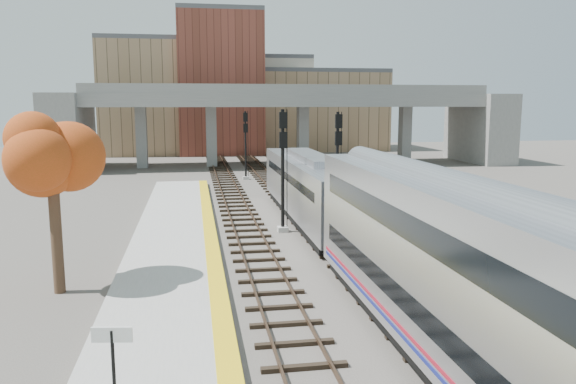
{
  "coord_description": "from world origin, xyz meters",
  "views": [
    {
      "loc": [
        -6.15,
        -21.89,
        7.47
      ],
      "look_at": [
        -0.95,
        8.82,
        2.5
      ],
      "focal_mm": 35.0,
      "sensor_mm": 36.0,
      "label": 1
    }
  ],
  "objects": [
    {
      "name": "ground",
      "position": [
        0.0,
        0.0,
        0.0
      ],
      "size": [
        160.0,
        160.0,
        0.0
      ],
      "primitive_type": "plane",
      "color": "#47423D",
      "rests_on": "ground"
    },
    {
      "name": "platform",
      "position": [
        -7.25,
        0.0,
        0.17
      ],
      "size": [
        4.5,
        60.0,
        0.35
      ],
      "primitive_type": "cube",
      "color": "#9E9E99",
      "rests_on": "ground"
    },
    {
      "name": "yellow_strip",
      "position": [
        -5.35,
        0.0,
        0.35
      ],
      "size": [
        0.7,
        60.0,
        0.01
      ],
      "primitive_type": "cube",
      "color": "yellow",
      "rests_on": "platform"
    },
    {
      "name": "tracks",
      "position": [
        0.93,
        12.5,
        0.08
      ],
      "size": [
        10.7,
        95.0,
        0.25
      ],
      "color": "black",
      "rests_on": "ground"
    },
    {
      "name": "overpass",
      "position": [
        4.92,
        45.0,
        5.81
      ],
      "size": [
        54.0,
        12.0,
        9.5
      ],
      "color": "slate",
      "rests_on": "ground"
    },
    {
      "name": "buildings_far",
      "position": [
        1.26,
        66.57,
        7.88
      ],
      "size": [
        43.0,
        21.0,
        20.6
      ],
      "color": "#9A7A59",
      "rests_on": "ground"
    },
    {
      "name": "parking_lot",
      "position": [
        14.0,
        28.0,
        0.02
      ],
      "size": [
        14.0,
        18.0,
        0.04
      ],
      "primitive_type": "cube",
      "color": "black",
      "rests_on": "ground"
    },
    {
      "name": "locomotive",
      "position": [
        1.0,
        11.98,
        2.28
      ],
      "size": [
        3.02,
        19.05,
        4.1
      ],
      "color": "#A8AAB2",
      "rests_on": "ground"
    },
    {
      "name": "coach",
      "position": [
        1.0,
        -10.62,
        2.8
      ],
      "size": [
        3.03,
        25.0,
        5.0
      ],
      "color": "#A8AAB2",
      "rests_on": "ground"
    },
    {
      "name": "signal_mast_near",
      "position": [
        -1.1,
        9.7,
        3.53
      ],
      "size": [
        0.6,
        0.64,
        7.1
      ],
      "color": "#9E9E99",
      "rests_on": "ground"
    },
    {
      "name": "signal_mast_mid",
      "position": [
        3.0,
        13.04,
        3.4
      ],
      "size": [
        0.6,
        0.64,
        6.9
      ],
      "color": "#9E9E99",
      "rests_on": "ground"
    },
    {
      "name": "signal_mast_far",
      "position": [
        -1.1,
        32.68,
        3.23
      ],
      "size": [
        0.6,
        0.64,
        6.66
      ],
      "color": "#9E9E99",
      "rests_on": "ground"
    },
    {
      "name": "station_sign",
      "position": [
        -8.02,
        -9.79,
        1.98
      ],
      "size": [
        0.9,
        0.19,
        2.27
      ],
      "rotation": [
        0.0,
        0.0,
        -0.15
      ],
      "color": "black",
      "rests_on": "platform"
    },
    {
      "name": "tree",
      "position": [
        -11.53,
        0.75,
        5.59
      ],
      "size": [
        3.6,
        3.6,
        7.53
      ],
      "color": "#382619",
      "rests_on": "ground"
    },
    {
      "name": "car_a",
      "position": [
        12.46,
        24.82,
        0.59
      ],
      "size": [
        2.2,
        3.48,
        1.11
      ],
      "primitive_type": "imported",
      "rotation": [
        0.0,
        0.0,
        -0.3
      ],
      "color": "#99999E",
      "rests_on": "parking_lot"
    },
    {
      "name": "car_b",
      "position": [
        14.98,
        26.73,
        0.61
      ],
      "size": [
        2.54,
        3.65,
        1.14
      ],
      "primitive_type": "imported",
      "rotation": [
        0.0,
        0.0,
        0.43
      ],
      "color": "#99999E",
      "rests_on": "parking_lot"
    },
    {
      "name": "car_c",
      "position": [
        17.38,
        28.87,
        0.65
      ],
      "size": [
        2.65,
        4.47,
        1.21
      ],
      "primitive_type": "imported",
      "rotation": [
        0.0,
        0.0,
        -0.24
      ],
      "color": "#99999E",
      "rests_on": "parking_lot"
    }
  ]
}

